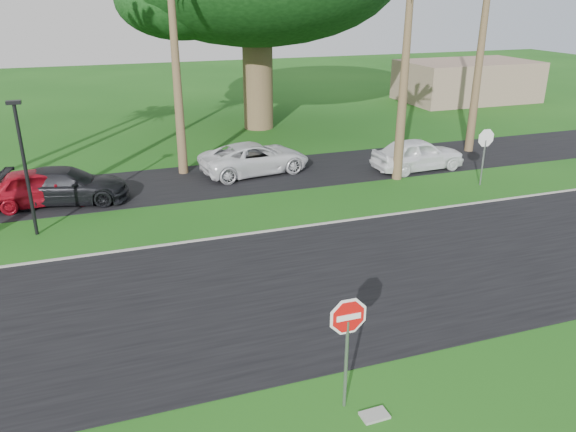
{
  "coord_description": "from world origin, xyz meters",
  "views": [
    {
      "loc": [
        -3.58,
        -11.31,
        7.81
      ],
      "look_at": [
        1.36,
        2.98,
        1.8
      ],
      "focal_mm": 35.0,
      "sensor_mm": 36.0,
      "label": 1
    }
  ],
  "objects_px": {
    "stop_sign_near": "(347,331)",
    "car_minivan": "(255,158)",
    "car_red": "(42,187)",
    "stop_sign_far": "(485,145)",
    "car_pickup": "(418,154)",
    "car_dark": "(66,186)"
  },
  "relations": [
    {
      "from": "car_dark",
      "to": "car_minivan",
      "type": "height_order",
      "value": "car_minivan"
    },
    {
      "from": "stop_sign_near",
      "to": "stop_sign_far",
      "type": "xyz_separation_m",
      "value": [
        11.5,
        11.0,
        0.0
      ]
    },
    {
      "from": "stop_sign_near",
      "to": "car_minivan",
      "type": "xyz_separation_m",
      "value": [
        2.67,
        15.9,
        -1.07
      ]
    },
    {
      "from": "stop_sign_far",
      "to": "car_red",
      "type": "relative_size",
      "value": 0.6
    },
    {
      "from": "stop_sign_near",
      "to": "car_pickup",
      "type": "distance_m",
      "value": 17.18
    },
    {
      "from": "car_red",
      "to": "car_pickup",
      "type": "distance_m",
      "value": 16.49
    },
    {
      "from": "stop_sign_far",
      "to": "car_dark",
      "type": "xyz_separation_m",
      "value": [
        -17.02,
        3.54,
        -1.08
      ]
    },
    {
      "from": "car_red",
      "to": "car_dark",
      "type": "relative_size",
      "value": 0.91
    },
    {
      "from": "stop_sign_far",
      "to": "car_pickup",
      "type": "distance_m",
      "value": 3.38
    },
    {
      "from": "stop_sign_near",
      "to": "car_minivan",
      "type": "distance_m",
      "value": 16.15
    },
    {
      "from": "car_pickup",
      "to": "car_dark",
      "type": "bearing_deg",
      "value": 85.06
    },
    {
      "from": "stop_sign_far",
      "to": "stop_sign_near",
      "type": "bearing_deg",
      "value": 43.73
    },
    {
      "from": "car_pickup",
      "to": "stop_sign_far",
      "type": "bearing_deg",
      "value": -156.12
    },
    {
      "from": "stop_sign_near",
      "to": "car_dark",
      "type": "distance_m",
      "value": 15.59
    },
    {
      "from": "car_red",
      "to": "car_pickup",
      "type": "bearing_deg",
      "value": -95.0
    },
    {
      "from": "stop_sign_near",
      "to": "car_red",
      "type": "distance_m",
      "value": 15.95
    },
    {
      "from": "stop_sign_far",
      "to": "car_red",
      "type": "bearing_deg",
      "value": -11.27
    },
    {
      "from": "car_red",
      "to": "car_dark",
      "type": "height_order",
      "value": "car_red"
    },
    {
      "from": "car_red",
      "to": "car_minivan",
      "type": "xyz_separation_m",
      "value": [
        9.08,
        1.33,
        -0.04
      ]
    },
    {
      "from": "car_red",
      "to": "car_minivan",
      "type": "bearing_deg",
      "value": -84.32
    },
    {
      "from": "stop_sign_far",
      "to": "car_pickup",
      "type": "relative_size",
      "value": 0.59
    },
    {
      "from": "stop_sign_near",
      "to": "car_red",
      "type": "bearing_deg",
      "value": 113.75
    }
  ]
}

